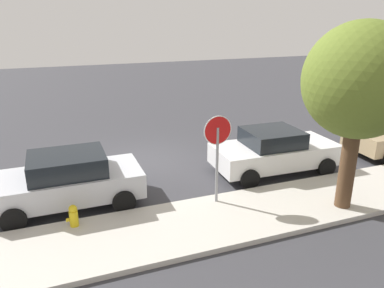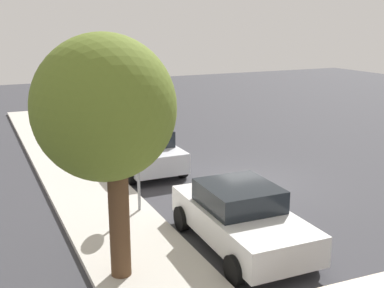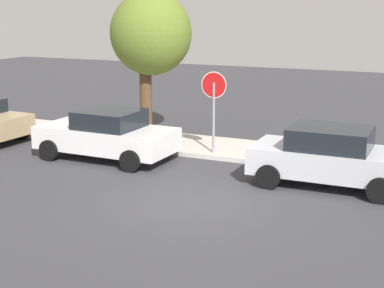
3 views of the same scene
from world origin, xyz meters
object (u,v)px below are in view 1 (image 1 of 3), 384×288
fire_hydrant (74,218)px  stop_sign (217,145)px  parked_car_white (274,151)px  parked_car_silver (68,180)px  street_tree_near_corner (360,82)px

fire_hydrant → stop_sign: bearing=179.0°
parked_car_white → parked_car_silver: 6.77m
fire_hydrant → street_tree_near_corner: bearing=166.1°
stop_sign → fire_hydrant: (3.88, -0.07, -1.47)m
parked_car_silver → street_tree_near_corner: bearing=155.5°
parked_car_silver → street_tree_near_corner: 8.10m
stop_sign → fire_hydrant: stop_sign is taller
stop_sign → parked_car_silver: (3.90, -1.50, -1.04)m
stop_sign → parked_car_white: (-2.87, -1.56, -1.07)m
parked_car_white → fire_hydrant: parked_car_white is taller
stop_sign → fire_hydrant: size_ratio=3.71×
parked_car_silver → parked_car_white: bearing=-179.5°
parked_car_white → parked_car_silver: (6.77, 0.06, 0.03)m
parked_car_white → fire_hydrant: size_ratio=5.99×
parked_car_silver → fire_hydrant: bearing=90.5°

